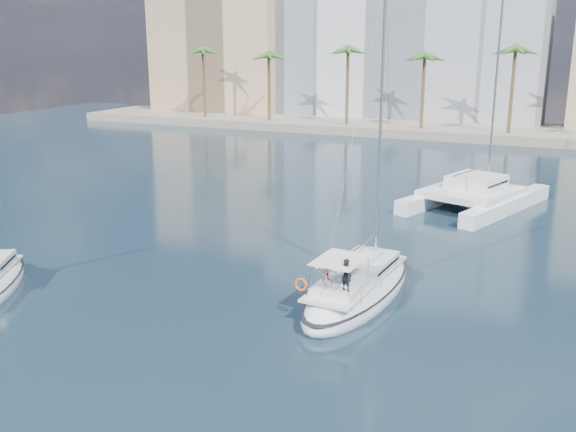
% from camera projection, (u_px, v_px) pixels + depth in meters
% --- Properties ---
extents(ground, '(160.00, 160.00, 0.00)m').
position_uv_depth(ground, '(296.00, 286.00, 34.24)').
color(ground, black).
rests_on(ground, ground).
extents(quay, '(120.00, 14.00, 1.20)m').
position_uv_depth(quay, '(468.00, 131.00, 88.01)').
color(quay, gray).
rests_on(quay, ground).
extents(building_modern, '(42.00, 16.00, 28.00)m').
position_uv_depth(building_modern, '(407.00, 31.00, 99.70)').
color(building_modern, silver).
rests_on(building_modern, ground).
extents(building_tan_left, '(22.00, 14.00, 22.00)m').
position_uv_depth(building_tan_left, '(226.00, 50.00, 108.50)').
color(building_tan_left, tan).
rests_on(building_tan_left, ground).
extents(palm_left, '(3.60, 3.60, 12.30)m').
position_uv_depth(palm_left, '(234.00, 57.00, 95.00)').
color(palm_left, brown).
rests_on(palm_left, ground).
extents(palm_centre, '(3.60, 3.60, 12.30)m').
position_uv_depth(palm_centre, '(469.00, 60.00, 81.92)').
color(palm_centre, brown).
rests_on(palm_centre, ground).
extents(main_sloop, '(4.41, 11.32, 16.43)m').
position_uv_depth(main_sloop, '(358.00, 289.00, 32.43)').
color(main_sloop, white).
rests_on(main_sloop, ground).
extents(catamaran, '(10.45, 14.43, 18.85)m').
position_uv_depth(catamaran, '(475.00, 192.00, 50.15)').
color(catamaran, white).
rests_on(catamaran, ground).
extents(seagull, '(0.93, 0.40, 0.17)m').
position_uv_depth(seagull, '(317.00, 268.00, 34.82)').
color(seagull, silver).
rests_on(seagull, ground).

